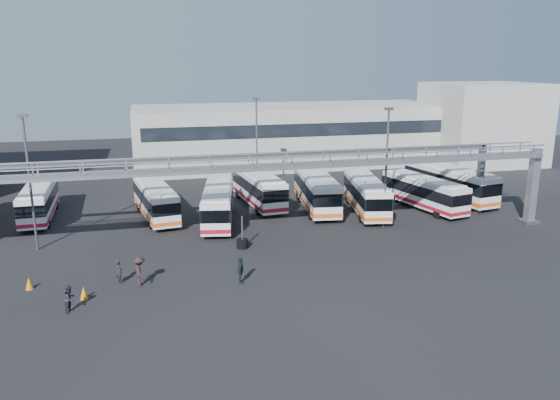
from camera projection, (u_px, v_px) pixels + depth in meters
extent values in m
plane|color=black|center=(266.00, 268.00, 37.74)|extent=(140.00, 140.00, 0.00)
cube|color=gray|center=(532.00, 186.00, 47.54)|extent=(0.70, 0.70, 6.60)
cube|color=#4C4F54|center=(528.00, 221.00, 48.33)|extent=(1.40, 1.40, 0.25)
cube|color=gray|center=(251.00, 168.00, 40.92)|extent=(50.00, 1.80, 0.22)
cube|color=gray|center=(253.00, 158.00, 39.89)|extent=(50.00, 0.10, 0.10)
cube|color=gray|center=(248.00, 154.00, 41.49)|extent=(50.00, 0.10, 0.10)
cube|color=#4C4F54|center=(241.00, 157.00, 44.63)|extent=(45.00, 0.50, 0.35)
cube|color=#9E9E99|center=(290.00, 135.00, 75.29)|extent=(42.00, 14.00, 8.00)
cube|color=#B2B2AD|center=(482.00, 123.00, 75.44)|extent=(14.00, 12.00, 11.00)
cylinder|color=#4C4F54|center=(30.00, 185.00, 40.22)|extent=(0.18, 0.18, 10.00)
cube|color=#4C4F54|center=(22.00, 116.00, 38.96)|extent=(0.70, 0.35, 0.22)
cylinder|color=#4C4F54|center=(386.00, 170.00, 45.92)|extent=(0.18, 0.18, 10.00)
cube|color=#4C4F54|center=(389.00, 109.00, 44.65)|extent=(0.70, 0.35, 0.22)
cylinder|color=#4C4F54|center=(257.00, 147.00, 58.11)|extent=(0.18, 0.18, 10.00)
cube|color=#4C4F54|center=(256.00, 99.00, 56.85)|extent=(0.70, 0.35, 0.22)
cube|color=silver|center=(39.00, 201.00, 49.15)|extent=(2.63, 10.17, 2.53)
cube|color=black|center=(38.00, 198.00, 49.07)|extent=(2.69, 10.23, 1.01)
cube|color=maroon|center=(40.00, 210.00, 49.37)|extent=(2.68, 10.22, 0.32)
cube|color=silver|center=(37.00, 186.00, 48.82)|extent=(2.36, 9.15, 0.15)
cylinder|color=black|center=(22.00, 225.00, 46.16)|extent=(0.31, 0.93, 0.92)
cylinder|color=black|center=(48.00, 223.00, 46.71)|extent=(0.31, 0.93, 0.92)
cylinder|color=black|center=(33.00, 206.00, 52.18)|extent=(0.31, 0.93, 0.92)
cylinder|color=black|center=(56.00, 204.00, 52.73)|extent=(0.31, 0.93, 0.92)
cube|color=silver|center=(155.00, 200.00, 49.46)|extent=(3.89, 10.52, 2.57)
cube|color=black|center=(155.00, 196.00, 49.39)|extent=(3.96, 10.59, 1.03)
cube|color=#ED5A16|center=(156.00, 209.00, 49.69)|extent=(3.95, 10.58, 0.33)
cube|color=silver|center=(154.00, 185.00, 49.13)|extent=(3.50, 9.47, 0.15)
cylinder|color=black|center=(151.00, 224.00, 46.44)|extent=(0.42, 0.97, 0.93)
cylinder|color=black|center=(175.00, 221.00, 47.23)|extent=(0.42, 0.97, 0.93)
cylinder|color=black|center=(139.00, 205.00, 52.31)|extent=(0.42, 0.97, 0.93)
cylinder|color=black|center=(161.00, 203.00, 53.10)|extent=(0.42, 0.97, 0.93)
cube|color=silver|center=(218.00, 204.00, 47.87)|extent=(4.22, 10.71, 2.61)
cube|color=black|center=(218.00, 200.00, 47.79)|extent=(4.29, 10.78, 1.05)
cube|color=maroon|center=(218.00, 214.00, 48.10)|extent=(4.27, 10.76, 0.33)
cube|color=silver|center=(218.00, 188.00, 47.53)|extent=(3.79, 9.64, 0.15)
cylinder|color=black|center=(204.00, 229.00, 44.88)|extent=(0.45, 0.99, 0.95)
cylinder|color=black|center=(230.00, 229.00, 45.02)|extent=(0.45, 0.99, 0.95)
cylinder|color=black|center=(209.00, 208.00, 51.35)|extent=(0.45, 0.99, 0.95)
cylinder|color=black|center=(231.00, 207.00, 51.48)|extent=(0.45, 0.99, 0.95)
cube|color=silver|center=(258.00, 187.00, 53.83)|extent=(3.49, 11.04, 2.71)
cube|color=black|center=(258.00, 184.00, 53.75)|extent=(3.55, 11.10, 1.09)
cube|color=maroon|center=(258.00, 197.00, 54.06)|extent=(3.54, 11.09, 0.35)
cube|color=silver|center=(258.00, 173.00, 53.47)|extent=(3.14, 9.93, 0.16)
cylinder|color=black|center=(258.00, 210.00, 50.62)|extent=(0.39, 1.01, 0.99)
cylinder|color=black|center=(280.00, 208.00, 51.34)|extent=(0.39, 1.01, 0.99)
cylinder|color=black|center=(238.00, 193.00, 56.96)|extent=(0.39, 1.01, 0.99)
cylinder|color=black|center=(258.00, 192.00, 57.68)|extent=(0.39, 1.01, 0.99)
cube|color=silver|center=(316.00, 190.00, 52.47)|extent=(3.98, 11.59, 2.84)
cube|color=black|center=(316.00, 186.00, 52.39)|extent=(4.05, 11.66, 1.14)
cube|color=#ED5A16|center=(316.00, 200.00, 52.72)|extent=(4.04, 11.65, 0.36)
cube|color=silver|center=(317.00, 174.00, 52.10)|extent=(3.59, 10.43, 0.17)
cylinder|color=black|center=(311.00, 214.00, 49.18)|extent=(0.44, 1.06, 1.03)
cylinder|color=black|center=(336.00, 213.00, 49.45)|extent=(0.44, 1.06, 1.03)
cylinder|color=black|center=(298.00, 195.00, 56.17)|extent=(0.44, 1.06, 1.03)
cylinder|color=black|center=(321.00, 194.00, 56.44)|extent=(0.44, 1.06, 1.03)
cube|color=silver|center=(366.00, 194.00, 51.26)|extent=(4.41, 10.89, 2.66)
cube|color=black|center=(366.00, 191.00, 51.19)|extent=(4.48, 10.96, 1.06)
cube|color=#ED5A16|center=(366.00, 204.00, 51.50)|extent=(4.47, 10.95, 0.34)
cube|color=silver|center=(367.00, 179.00, 50.92)|extent=(3.97, 9.80, 0.15)
cylinder|color=black|center=(361.00, 217.00, 48.23)|extent=(0.47, 1.00, 0.97)
cylinder|color=black|center=(385.00, 217.00, 48.35)|extent=(0.47, 1.00, 0.97)
cylinder|color=black|center=(348.00, 199.00, 54.81)|extent=(0.47, 1.00, 0.97)
cylinder|color=black|center=(369.00, 198.00, 54.93)|extent=(0.47, 1.00, 0.97)
cube|color=silver|center=(423.00, 192.00, 52.47)|extent=(4.31, 10.38, 2.53)
cube|color=black|center=(424.00, 189.00, 52.39)|extent=(4.38, 10.45, 1.01)
cube|color=maroon|center=(423.00, 201.00, 52.69)|extent=(4.37, 10.44, 0.32)
cube|color=silver|center=(424.00, 178.00, 52.14)|extent=(3.88, 9.34, 0.15)
cylinder|color=black|center=(437.00, 214.00, 49.51)|extent=(0.46, 0.96, 0.92)
cylinder|color=black|center=(455.00, 211.00, 50.38)|extent=(0.46, 0.96, 0.92)
cylinder|color=black|center=(393.00, 198.00, 55.16)|extent=(0.46, 0.96, 0.92)
cylinder|color=black|center=(410.00, 196.00, 56.03)|extent=(0.46, 0.96, 0.92)
cube|color=silver|center=(449.00, 182.00, 55.64)|extent=(4.52, 11.69, 2.85)
cube|color=black|center=(450.00, 179.00, 55.56)|extent=(4.59, 11.76, 1.14)
cube|color=#ED5A16|center=(449.00, 192.00, 55.89)|extent=(4.58, 11.75, 0.36)
cube|color=silver|center=(450.00, 168.00, 55.27)|extent=(4.07, 10.52, 0.17)
cylinder|color=black|center=(465.00, 205.00, 52.29)|extent=(0.49, 1.08, 1.04)
cylinder|color=black|center=(483.00, 202.00, 53.22)|extent=(0.49, 1.08, 1.04)
cylinder|color=black|center=(417.00, 189.00, 58.75)|extent=(0.49, 1.08, 1.04)
cylinder|color=black|center=(434.00, 187.00, 59.68)|extent=(0.49, 1.08, 1.04)
imported|color=black|center=(119.00, 272.00, 34.98)|extent=(0.57, 0.68, 1.59)
imported|color=#26212E|center=(70.00, 299.00, 30.99)|extent=(0.88, 0.96, 1.58)
imported|color=black|center=(140.00, 271.00, 34.53)|extent=(0.92, 1.36, 1.95)
imported|color=#18272C|center=(241.00, 270.00, 34.91)|extent=(0.69, 1.12, 1.79)
cone|color=orange|center=(84.00, 293.00, 32.76)|extent=(0.60, 0.60, 0.79)
cone|color=orange|center=(29.00, 283.00, 34.15)|extent=(0.59, 0.59, 0.79)
cylinder|color=black|center=(243.00, 246.00, 41.74)|extent=(0.89, 0.89, 0.21)
cylinder|color=black|center=(243.00, 244.00, 41.68)|extent=(0.89, 0.89, 0.21)
cylinder|color=black|center=(242.00, 241.00, 41.62)|extent=(0.89, 0.89, 0.21)
cylinder|color=#4C4F54|center=(242.00, 232.00, 41.46)|extent=(0.13, 0.13, 2.55)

